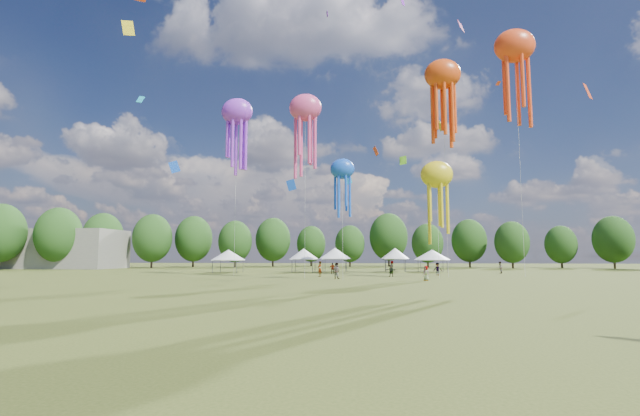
# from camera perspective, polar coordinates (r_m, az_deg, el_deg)

# --- Properties ---
(ground) EXTENTS (300.00, 300.00, 0.00)m
(ground) POSITION_cam_1_polar(r_m,az_deg,el_deg) (17.69, 5.91, -14.28)
(ground) COLOR #384416
(ground) RESTS_ON ground
(spectator_near) EXTENTS (1.11, 1.03, 1.82)m
(spectator_near) POSITION_cam_1_polar(r_m,az_deg,el_deg) (51.89, 2.07, -7.83)
(spectator_near) COLOR gray
(spectator_near) RESTS_ON ground
(spectators_far) EXTENTS (26.28, 27.24, 1.92)m
(spectators_far) POSITION_cam_1_polar(r_m,az_deg,el_deg) (64.19, 11.13, -7.43)
(spectators_far) COLOR gray
(spectators_far) RESTS_ON ground
(festival_tents) EXTENTS (37.31, 11.99, 3.90)m
(festival_tents) POSITION_cam_1_polar(r_m,az_deg,el_deg) (73.75, 2.82, -5.77)
(festival_tents) COLOR #47474C
(festival_tents) RESTS_ON ground
(show_kites) EXTENTS (41.57, 13.09, 32.10)m
(show_kites) POSITION_cam_1_polar(r_m,az_deg,el_deg) (60.23, 10.78, 12.06)
(show_kites) COLOR #DB407E
(show_kites) RESTS_ON ground
(small_kites) EXTENTS (65.14, 65.05, 41.37)m
(small_kites) POSITION_cam_1_polar(r_m,az_deg,el_deg) (63.98, 5.24, 19.58)
(small_kites) COLOR #DB407E
(small_kites) RESTS_ON ground
(treeline) EXTENTS (201.57, 95.24, 13.43)m
(treeline) POSITION_cam_1_polar(r_m,az_deg,el_deg) (80.22, 3.33, -3.16)
(treeline) COLOR #38281C
(treeline) RESTS_ON ground
(hangar) EXTENTS (40.00, 12.00, 8.00)m
(hangar) POSITION_cam_1_polar(r_m,az_deg,el_deg) (114.96, -32.79, -4.34)
(hangar) COLOR gray
(hangar) RESTS_ON ground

